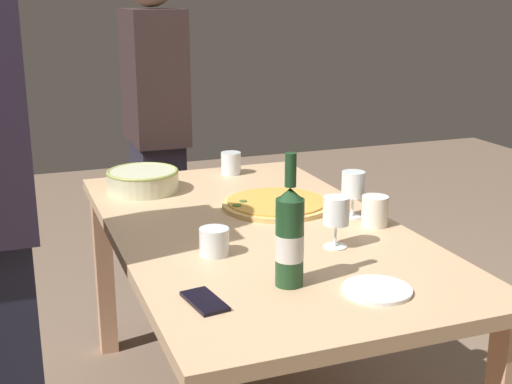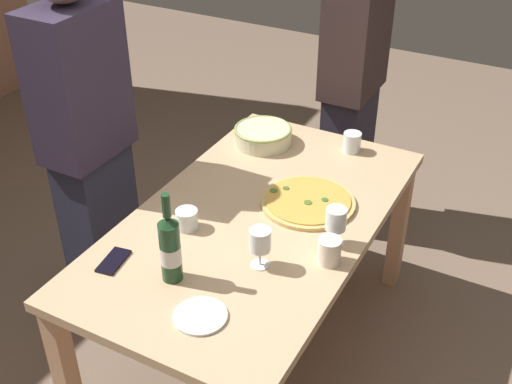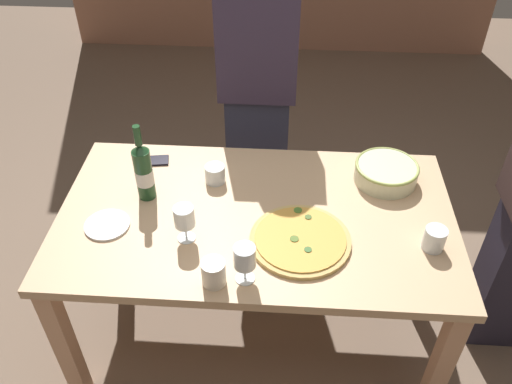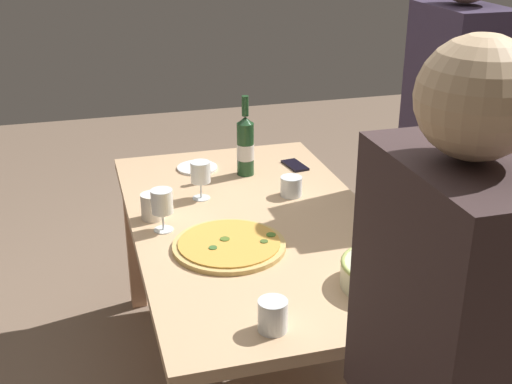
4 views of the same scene
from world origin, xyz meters
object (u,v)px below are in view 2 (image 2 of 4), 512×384
Objects in this scene: cup_amber at (187,219)px; pizza at (308,202)px; wine_glass_near_pizza at (336,221)px; cup_ceramic at (352,142)px; wine_glass_by_bottle at (260,241)px; person_guest_left at (88,145)px; serving_bowl at (263,135)px; cup_spare at (329,251)px; wine_bottle at (170,248)px; person_host at (352,87)px; side_plate at (200,316)px; dining_table at (256,235)px; cell_phone at (114,261)px.

pizza is at bearing -43.05° from cup_amber.
cup_ceramic is at bearing 16.01° from wine_glass_near_pizza.
wine_glass_near_pizza is 1.01× the size of wine_glass_by_bottle.
wine_glass_by_bottle is 0.09× the size of person_guest_left.
serving_bowl is 2.76× the size of cup_spare.
serving_bowl is 0.90m from wine_glass_by_bottle.
cup_ceramic is 0.94× the size of cup_spare.
cup_amber is at bearing 23.29° from wine_bottle.
person_host is (1.20, 0.40, -0.03)m from wine_glass_near_pizza.
person_guest_left reaches higher than side_plate.
person_guest_left is at bearing -33.70° from person_host.
cup_amber is at bearing 133.62° from dining_table.
pizza is 0.24× the size of person_host.
dining_table is 0.39m from wine_glass_near_pizza.
wine_bottle is 4.02× the size of cup_amber.
wine_glass_by_bottle is (-0.43, -0.01, 0.10)m from pizza.
wine_glass_by_bottle is (-0.26, -0.15, 0.20)m from dining_table.
wine_glass_near_pizza reaches higher than dining_table.
cup_spare is at bearing -160.34° from cell_phone.
wine_bottle is 3.77× the size of cup_ceramic.
serving_bowl reaches higher than cell_phone.
cup_ceramic is at bearing -71.85° from serving_bowl.
cup_spare reaches higher than cup_ceramic.
wine_bottle is 3.53× the size of cup_spare.
person_host is (1.01, 0.20, 0.07)m from pizza.
cup_amber reaches higher than cell_phone.
cup_ceramic is 0.55m from person_host.
dining_table is at bearing 168.15° from cup_ceramic.
cup_spare is (-0.11, -0.02, -0.06)m from wine_glass_near_pizza.
cup_spare is (0.34, -0.44, -0.08)m from wine_bottle.
wine_glass_by_bottle is 1.57× the size of cup_spare.
wine_glass_by_bottle reaches higher than cup_amber.
cup_amber is (-0.19, 0.20, 0.13)m from dining_table.
pizza is 1.11× the size of wine_bottle.
cell_phone is at bearing 78.25° from side_plate.
pizza is 0.54m from serving_bowl.
wine_glass_near_pizza reaches higher than wine_glass_by_bottle.
wine_glass_near_pizza is at bearing -152.88° from cell_phone.
serving_bowl is 2.95× the size of cup_ceramic.
cup_ceramic reaches higher than serving_bowl.
side_plate is at bearing 157.57° from wine_glass_near_pizza.
cup_ceramic is (0.50, 0.00, 0.04)m from pizza.
cup_spare is 0.06× the size of person_host.
cup_spare is 0.55× the size of side_plate.
person_guest_left is (-0.03, 1.13, 0.03)m from wine_glass_near_pizza.
wine_glass_by_bottle reaches higher than dining_table.
wine_glass_near_pizza is at bearing -43.50° from wine_bottle.
wine_glass_by_bottle reaches higher than cup_ceramic.
person_host is at bearing 5.34° from side_plate.
cup_amber reaches higher than dining_table.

